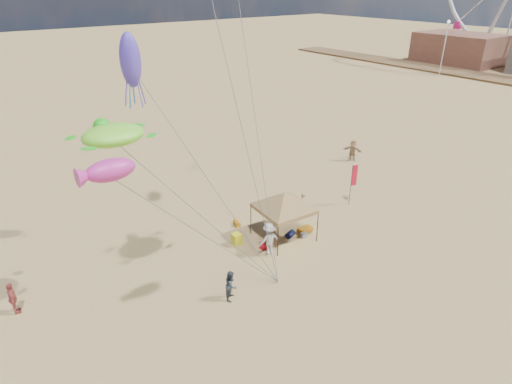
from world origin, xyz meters
The scene contains 21 objects.
ground centered at (0.00, 0.00, 0.00)m, with size 280.00×280.00×0.00m, color tan.
canopy_tent centered at (2.51, 3.62, 2.89)m, with size 5.61×5.61×3.47m.
feather_flag centered at (8.93, 4.05, 1.98)m, with size 0.45×0.11×2.95m.
cooler_red centered at (0.93, 3.41, 0.19)m, with size 0.54×0.38×0.38m, color red.
cooler_blue centered at (4.88, 6.52, 0.19)m, with size 0.54×0.38×0.38m, color #141BA7.
bag_navy centered at (2.88, 3.43, 0.18)m, with size 0.36×0.36×0.60m, color #0C1237.
bag_orange centered at (1.13, 6.45, 0.18)m, with size 0.36×0.36×0.60m, color orange.
chair_green centered at (4.46, 5.33, 0.35)m, with size 0.50×0.50×0.70m, color #1A9039.
chair_yellow centered at (-0.12, 4.69, 0.35)m, with size 0.50×0.50×0.70m, color yellow.
crate_grey centered at (3.49, 2.91, 0.14)m, with size 0.34×0.30×0.28m, color gray.
beach_cart centered at (3.95, 3.28, 0.20)m, with size 0.90×0.50×0.24m, color orange.
person_near_a centered at (5.22, 4.95, 0.82)m, with size 0.60×0.39×1.64m, color tan.
person_near_b centered at (-3.01, 0.98, 0.77)m, with size 0.75×0.59×1.55m, color #39424E.
person_near_c centered at (0.78, 2.82, 0.95)m, with size 1.23×0.70×1.90m, color silver.
person_far_a centered at (-11.46, 6.12, 0.82)m, with size 0.96×0.40×1.64m, color #B94C47.
person_far_c centered at (15.09, 9.41, 0.90)m, with size 1.66×0.53×1.79m, color tan.
building_north centered at (67.00, 30.00, 2.60)m, with size 10.00×14.00×5.20m, color #8C5947.
lamp_north centered at (55.00, 26.00, 5.52)m, with size 0.50×0.50×8.25m.
turtle_kite centered at (-6.36, 4.47, 7.96)m, with size 2.61×2.09×0.87m, color #81F531.
fish_kite centered at (-7.86, 0.71, 8.05)m, with size 1.73×0.86×0.77m, color #D22F9C.
squid_kite centered at (-3.38, 9.15, 10.08)m, with size 1.07×1.07×2.78m, color #5B41D3.
Camera 1 is at (-12.03, -12.80, 13.75)m, focal length 30.33 mm.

